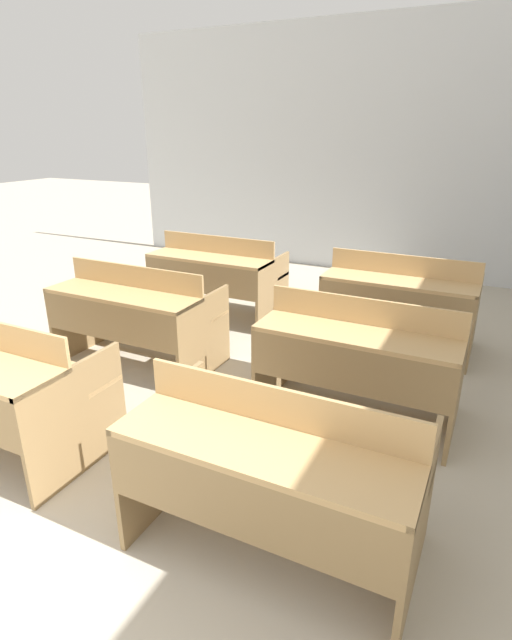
# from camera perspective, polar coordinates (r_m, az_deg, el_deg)

# --- Properties ---
(wall_back) EXTENTS (7.03, 0.06, 3.19)m
(wall_back) POSITION_cam_1_polar(r_m,az_deg,el_deg) (7.03, 12.27, 18.28)
(wall_back) COLOR silver
(wall_back) RESTS_ON ground_plane
(bench_front_right) EXTENTS (1.29, 0.75, 0.85)m
(bench_front_right) POSITION_cam_1_polar(r_m,az_deg,el_deg) (2.33, 2.10, -16.39)
(bench_front_right) COLOR #93744A
(bench_front_right) RESTS_ON ground_plane
(bench_second_left) EXTENTS (1.29, 0.75, 0.85)m
(bench_second_left) POSITION_cam_1_polar(r_m,az_deg,el_deg) (4.23, -13.59, 0.92)
(bench_second_left) COLOR olive
(bench_second_left) RESTS_ON ground_plane
(bench_second_right) EXTENTS (1.29, 0.75, 0.85)m
(bench_second_right) POSITION_cam_1_polar(r_m,az_deg,el_deg) (3.42, 11.78, -3.80)
(bench_second_right) COLOR #94754B
(bench_second_right) RESTS_ON ground_plane
(bench_third_left) EXTENTS (1.29, 0.75, 0.85)m
(bench_third_left) POSITION_cam_1_polar(r_m,az_deg,el_deg) (5.26, -4.55, 5.39)
(bench_third_left) COLOR #98794F
(bench_third_left) RESTS_ON ground_plane
(bench_third_right) EXTENTS (1.29, 0.75, 0.85)m
(bench_third_right) POSITION_cam_1_polar(r_m,az_deg,el_deg) (4.63, 16.10, 2.44)
(bench_third_right) COLOR #987A50
(bench_third_right) RESTS_ON ground_plane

